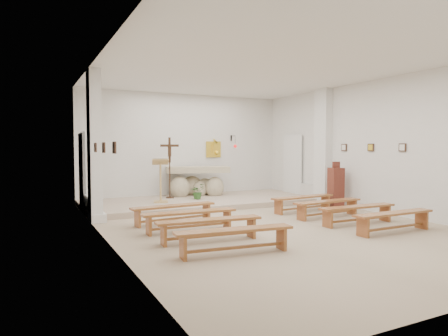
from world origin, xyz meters
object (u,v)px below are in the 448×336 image
lectern (161,180)px  altar (197,183)px  bench_left_second (190,216)px  crucifix_stand (170,163)px  bench_left_front (174,210)px  bench_left_third (209,225)px  bench_right_third (358,210)px  bench_left_fourth (235,235)px  bench_right_front (303,200)px  bench_right_second (328,205)px  donation_pedestal (336,187)px  bench_right_fourth (394,217)px

lectern → altar: bearing=49.7°
bench_left_second → crucifix_stand: bearing=77.7°
bench_left_front → bench_left_third: size_ratio=1.00×
bench_left_second → bench_right_third: size_ratio=1.00×
crucifix_stand → bench_left_fourth: size_ratio=0.94×
altar → bench_left_third: (-2.01, -5.41, -0.24)m
bench_left_third → bench_right_third: 3.64m
bench_left_second → bench_left_fourth: size_ratio=0.99×
bench_right_front → bench_right_second: size_ratio=1.00×
bench_right_front → bench_left_third: (-3.64, -1.96, 0.00)m
bench_right_second → crucifix_stand: bearing=117.6°
bench_right_front → bench_right_second: bearing=-96.2°
crucifix_stand → bench_right_second: bearing=-39.3°
bench_left_front → bench_right_front: bearing=-5.6°
altar → crucifix_stand: 1.24m
donation_pedestal → bench_right_front: bearing=-164.5°
donation_pedestal → bench_left_second: donation_pedestal is taller
bench_right_second → bench_left_fourth: 4.13m
crucifix_stand → bench_right_front: size_ratio=0.94×
lectern → bench_right_front: size_ratio=0.64×
donation_pedestal → bench_right_third: size_ratio=0.67×
lectern → donation_pedestal: bearing=-11.0°
crucifix_stand → bench_right_front: 4.26m
bench_right_third → bench_left_fourth: 3.77m
bench_right_second → bench_right_third: 0.98m
bench_left_second → bench_right_third: (3.64, -0.98, 0.00)m
crucifix_stand → bench_left_third: bearing=-82.5°
altar → donation_pedestal: donation_pedestal is taller
donation_pedestal → bench_left_second: size_ratio=0.66×
lectern → bench_left_second: (-0.46, -3.39, -0.47)m
lectern → bench_right_second: size_ratio=0.64×
crucifix_stand → bench_left_second: crucifix_stand is taller
lectern → bench_left_second: size_ratio=0.65×
crucifix_stand → bench_right_second: (2.64, -4.19, -0.92)m
bench_left_second → bench_right_second: 3.64m
donation_pedestal → bench_right_front: 1.32m
donation_pedestal → bench_right_front: size_ratio=0.66×
bench_left_third → bench_right_fourth: (3.64, -0.98, 0.00)m
altar → bench_left_front: 4.01m
crucifix_stand → bench_right_third: crucifix_stand is taller
bench_left_front → bench_right_fourth: (3.64, -2.94, 0.00)m
crucifix_stand → bench_left_front: 3.49m
bench_left_front → bench_left_third: same height
donation_pedestal → bench_left_second: 5.06m
bench_left_front → bench_left_second: 0.98m
bench_left_third → crucifix_stand: bearing=83.4°
bench_left_second → bench_left_third: size_ratio=0.99×
bench_right_fourth → lectern: bearing=120.0°
bench_right_third → crucifix_stand: bearing=117.5°
bench_right_fourth → crucifix_stand: bearing=112.4°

